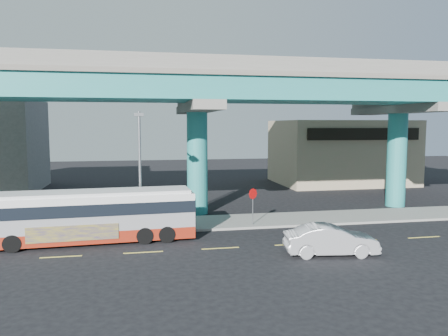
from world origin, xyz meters
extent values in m
plane|color=black|center=(0.00, 0.00, 0.00)|extent=(120.00, 120.00, 0.00)
cube|color=gray|center=(0.00, 5.50, 0.07)|extent=(70.00, 4.00, 0.15)
cube|color=#D8C64C|center=(-8.00, -0.30, 0.01)|extent=(2.00, 0.12, 0.01)
cube|color=#D8C64C|center=(-4.00, -0.30, 0.01)|extent=(2.00, 0.12, 0.01)
cube|color=#D8C64C|center=(0.00, -0.30, 0.01)|extent=(2.00, 0.12, 0.01)
cube|color=#D8C64C|center=(4.00, -0.30, 0.01)|extent=(2.00, 0.12, 0.01)
cube|color=#D8C64C|center=(8.00, -0.30, 0.01)|extent=(2.00, 0.12, 0.01)
cube|color=#D8C64C|center=(12.00, -0.30, 0.01)|extent=(2.00, 0.12, 0.01)
cylinder|color=#22807A|center=(0.00, 9.00, 3.70)|extent=(1.50, 1.50, 7.40)
cube|color=gray|center=(0.00, 9.00, 7.70)|extent=(2.00, 12.00, 0.60)
cube|color=gray|center=(0.00, 12.50, 8.60)|extent=(1.80, 5.00, 1.20)
cylinder|color=#22807A|center=(16.00, 9.00, 3.70)|extent=(1.50, 1.50, 7.40)
cube|color=gray|center=(16.00, 9.00, 7.70)|extent=(2.00, 12.00, 0.60)
cube|color=gray|center=(16.00, 12.50, 8.60)|extent=(1.80, 5.00, 1.20)
cube|color=#22807A|center=(0.00, 5.50, 8.70)|extent=(52.00, 5.00, 1.40)
cube|color=gray|center=(0.00, 5.50, 9.55)|extent=(52.00, 5.40, 0.30)
cube|color=gray|center=(0.00, 3.00, 10.10)|extent=(52.00, 0.25, 0.80)
cube|color=gray|center=(0.00, 8.00, 10.10)|extent=(52.00, 0.25, 0.80)
cube|color=#22807A|center=(0.00, 12.50, 9.90)|extent=(52.00, 5.00, 1.40)
cube|color=gray|center=(0.00, 12.50, 10.75)|extent=(52.00, 5.40, 0.30)
cube|color=gray|center=(0.00, 10.00, 11.30)|extent=(52.00, 0.25, 0.80)
cube|color=gray|center=(0.00, 15.00, 11.30)|extent=(52.00, 0.25, 0.80)
cube|color=tan|center=(18.00, 23.00, 3.50)|extent=(14.00, 10.00, 7.00)
cube|color=black|center=(18.00, 17.90, 5.60)|extent=(12.00, 0.25, 1.20)
cube|color=maroon|center=(-6.73, 2.22, 0.51)|extent=(11.22, 2.94, 0.65)
cube|color=#A9A9AE|center=(-6.73, 2.22, 1.53)|extent=(11.22, 2.94, 1.39)
cube|color=black|center=(-6.73, 2.22, 1.99)|extent=(11.29, 2.99, 0.65)
cube|color=silver|center=(-6.73, 2.22, 2.50)|extent=(11.22, 2.94, 0.37)
cube|color=silver|center=(-6.73, 2.22, 2.78)|extent=(10.81, 2.67, 0.19)
cube|color=black|center=(-1.16, 2.51, 1.85)|extent=(0.17, 2.11, 1.11)
cube|color=navy|center=(-7.59, 0.97, 0.85)|extent=(4.63, 0.29, 0.83)
cylinder|color=black|center=(-10.56, 0.95, 0.46)|extent=(0.94, 0.33, 0.93)
cylinder|color=black|center=(-10.67, 3.08, 0.46)|extent=(0.94, 0.33, 0.93)
cylinder|color=black|center=(-3.90, 1.30, 0.46)|extent=(0.94, 0.33, 0.93)
cylinder|color=black|center=(-4.01, 3.43, 0.46)|extent=(0.94, 0.33, 0.93)
cylinder|color=black|center=(-2.70, 1.36, 0.46)|extent=(0.94, 0.33, 0.93)
cylinder|color=black|center=(-2.81, 3.49, 0.46)|extent=(0.94, 0.33, 0.93)
imported|color=#A8A8AD|center=(5.21, -2.49, 0.76)|extent=(2.85, 5.02, 1.51)
cylinder|color=gray|center=(-4.10, 4.00, 3.72)|extent=(0.16, 0.16, 7.14)
cylinder|color=gray|center=(-4.10, 3.04, 7.09)|extent=(0.12, 1.93, 0.12)
cube|color=gray|center=(-4.10, 2.07, 7.05)|extent=(0.50, 0.70, 0.18)
cylinder|color=gray|center=(2.93, 4.20, 1.16)|extent=(0.06, 0.06, 2.02)
cylinder|color=#B20A0A|center=(2.93, 4.17, 2.13)|extent=(0.63, 0.36, 0.70)
camera|label=1|loc=(-4.05, -22.42, 6.46)|focal=35.00mm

